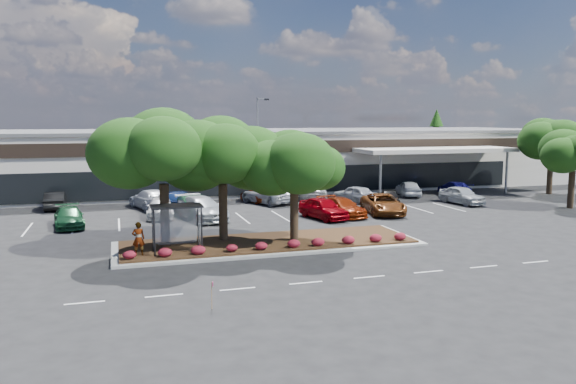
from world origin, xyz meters
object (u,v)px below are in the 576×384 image
object	(u,v)px
light_pole	(259,151)
survey_stake	(212,292)
car_0	(69,217)
car_1	(161,208)

from	to	relation	value
light_pole	survey_stake	xyz separation A→B (m)	(-10.41, -33.58, -3.55)
survey_stake	car_0	size ratio (longest dim) A/B	0.23
survey_stake	car_0	xyz separation A→B (m)	(-6.70, 19.88, -0.02)
light_pole	car_0	xyz separation A→B (m)	(-17.11, -13.69, -3.57)
light_pole	car_1	size ratio (longest dim) A/B	1.96
survey_stake	car_1	world-z (taller)	car_1
light_pole	survey_stake	distance (m)	35.33
light_pole	car_0	bearing A→B (deg)	-141.33
car_1	survey_stake	bearing A→B (deg)	-83.50
survey_stake	car_1	xyz separation A→B (m)	(-0.29, 22.04, 0.01)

